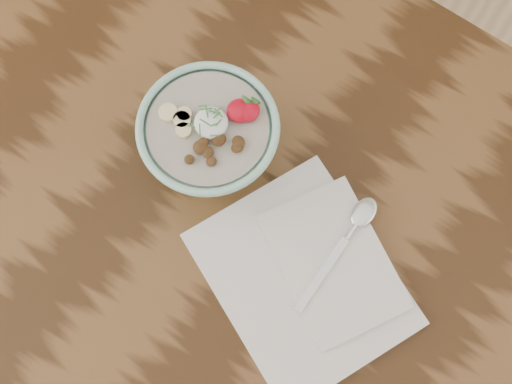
% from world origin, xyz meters
% --- Properties ---
extents(table, '(1.60, 0.90, 0.75)m').
position_xyz_m(table, '(0.00, 0.00, 0.66)').
color(table, '#361F0D').
rests_on(table, ground).
extents(breakfast_bowl, '(0.17, 0.17, 0.12)m').
position_xyz_m(breakfast_bowl, '(-0.15, 0.08, 0.81)').
color(breakfast_bowl, '#97CBB8').
rests_on(breakfast_bowl, table).
extents(napkin, '(0.32, 0.29, 0.02)m').
position_xyz_m(napkin, '(0.05, 0.02, 0.76)').
color(napkin, silver).
rests_on(napkin, table).
extents(spoon, '(0.03, 0.17, 0.01)m').
position_xyz_m(spoon, '(0.06, 0.10, 0.77)').
color(spoon, silver).
rests_on(spoon, napkin).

